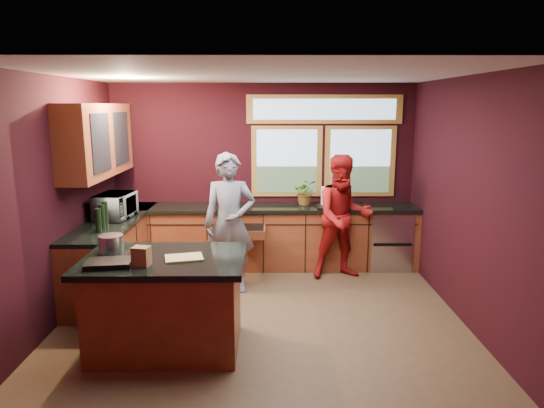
{
  "coord_description": "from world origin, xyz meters",
  "views": [
    {
      "loc": [
        0.08,
        -5.25,
        2.39
      ],
      "look_at": [
        0.12,
        0.4,
        1.22
      ],
      "focal_mm": 32.0,
      "sensor_mm": 36.0,
      "label": 1
    }
  ],
  "objects_px": {
    "person_red": "(343,217)",
    "island": "(166,303)",
    "person_grey": "(230,223)",
    "stock_pot": "(111,244)",
    "cutting_board": "(184,258)"
  },
  "relations": [
    {
      "from": "island",
      "to": "person_red",
      "type": "distance_m",
      "value": 2.91
    },
    {
      "from": "stock_pot",
      "to": "island",
      "type": "bearing_deg",
      "value": -15.26
    },
    {
      "from": "island",
      "to": "person_red",
      "type": "xyz_separation_m",
      "value": [
        2.04,
        2.04,
        0.38
      ]
    },
    {
      "from": "person_red",
      "to": "island",
      "type": "bearing_deg",
      "value": -145.27
    },
    {
      "from": "island",
      "to": "stock_pot",
      "type": "distance_m",
      "value": 0.8
    },
    {
      "from": "person_grey",
      "to": "stock_pot",
      "type": "distance_m",
      "value": 1.75
    },
    {
      "from": "person_red",
      "to": "stock_pot",
      "type": "relative_size",
      "value": 7.19
    },
    {
      "from": "person_grey",
      "to": "cutting_board",
      "type": "bearing_deg",
      "value": -104.94
    },
    {
      "from": "person_red",
      "to": "stock_pot",
      "type": "xyz_separation_m",
      "value": [
        -2.59,
        -1.89,
        0.17
      ]
    },
    {
      "from": "person_red",
      "to": "cutting_board",
      "type": "bearing_deg",
      "value": -141.63
    },
    {
      "from": "island",
      "to": "person_grey",
      "type": "bearing_deg",
      "value": 71.77
    },
    {
      "from": "island",
      "to": "cutting_board",
      "type": "height_order",
      "value": "cutting_board"
    },
    {
      "from": "island",
      "to": "person_grey",
      "type": "relative_size",
      "value": 0.86
    },
    {
      "from": "person_red",
      "to": "cutting_board",
      "type": "xyz_separation_m",
      "value": [
        -1.84,
        -2.09,
        0.09
      ]
    },
    {
      "from": "person_grey",
      "to": "island",
      "type": "bearing_deg",
      "value": -112.25
    }
  ]
}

